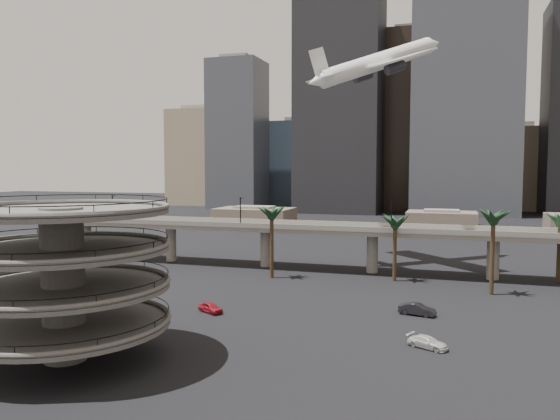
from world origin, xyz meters
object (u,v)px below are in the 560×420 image
(parking_ramp, at_px, (63,268))
(car_a, at_px, (210,308))
(car_b, at_px, (417,309))
(car_c, at_px, (428,342))
(airborne_jet, at_px, (377,63))
(overpass, at_px, (318,233))

(parking_ramp, distance_m, car_a, 24.82)
(car_b, height_order, car_c, car_b)
(car_a, bearing_deg, airborne_jet, 10.14)
(car_b, distance_m, car_c, 14.07)
(car_a, relative_size, car_b, 0.84)
(airborne_jet, height_order, car_c, airborne_jet)
(parking_ramp, relative_size, overpass, 0.17)
(airborne_jet, distance_m, car_b, 60.39)
(parking_ramp, height_order, car_b, parking_ramp)
(airborne_jet, bearing_deg, car_b, -118.54)
(parking_ramp, xyz_separation_m, airborne_jet, (22.74, 71.54, 32.81))
(parking_ramp, bearing_deg, airborne_jet, 72.37)
(car_b, relative_size, car_c, 1.07)
(airborne_jet, distance_m, car_c, 71.23)
(parking_ramp, distance_m, airborne_jet, 81.92)
(car_a, xyz_separation_m, car_b, (27.85, 7.43, 0.11))
(parking_ramp, distance_m, overpass, 60.46)
(car_a, height_order, car_b, car_b)
(airborne_jet, relative_size, car_a, 6.66)
(overpass, distance_m, car_b, 36.97)
(parking_ramp, height_order, overpass, parking_ramp)
(overpass, bearing_deg, car_c, -61.61)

